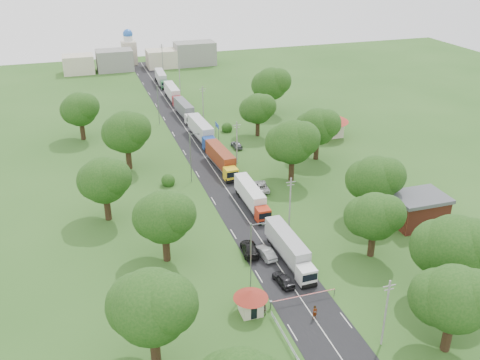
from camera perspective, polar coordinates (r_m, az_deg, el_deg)
name	(u,v)px	position (r m, az deg, el deg)	size (l,w,h in m)	color
ground	(243,214)	(91.16, 0.34, -3.59)	(260.00, 260.00, 0.00)	#28521B
road	(213,168)	(108.38, -2.95, 1.27)	(8.00, 200.00, 0.04)	black
boom_barrier	(294,298)	(70.69, 5.74, -12.43)	(9.22, 0.35, 1.18)	slate
guard_booth	(251,299)	(68.18, 1.15, -12.56)	(4.40, 4.40, 3.45)	beige
info_sign	(217,128)	(121.98, -2.46, 5.58)	(0.12, 3.10, 4.10)	slate
pole_0	(386,312)	(64.33, 15.28, -13.44)	(1.60, 0.24, 9.00)	gray
pole_1	(290,203)	(84.93, 5.36, -2.43)	(1.60, 0.24, 9.00)	gray
pole_2	(237,142)	(108.88, -0.34, 4.08)	(1.60, 0.24, 9.00)	gray
pole_3	(203,103)	(134.40, -3.97, 8.17)	(1.60, 0.24, 9.00)	gray
pole_4	(180,76)	(160.75, -6.47, 10.92)	(1.60, 0.24, 9.00)	gray
pole_5	(162,57)	(187.58, -8.28, 12.88)	(1.60, 0.24, 9.00)	gray
lamp_0	(252,252)	(70.57, 1.29, -7.74)	(2.03, 0.22, 10.00)	slate
lamp_1	(191,155)	(100.58, -5.22, 2.67)	(2.03, 0.22, 10.00)	slate
lamp_2	(159,103)	(133.06, -8.67, 8.16)	(2.03, 0.22, 10.00)	slate
tree_0	(454,298)	(64.49, 21.87, -11.59)	(8.80, 8.80, 11.07)	#382616
tree_1	(454,247)	(72.57, 21.82, -6.61)	(9.60, 9.60, 12.05)	#382616
tree_2	(374,216)	(79.23, 14.15, -3.74)	(8.00, 8.00, 10.10)	#382616
tree_3	(375,178)	(89.42, 14.22, 0.16)	(8.80, 8.80, 11.07)	#382616
tree_4	(292,142)	(100.73, 5.59, 4.10)	(9.60, 9.60, 12.05)	#382616
tree_5	(317,126)	(111.33, 8.26, 5.69)	(8.80, 8.80, 11.07)	#382616
tree_6	(258,108)	(123.76, 1.90, 7.64)	(8.00, 8.00, 10.10)	#382616
tree_7	(271,84)	(139.95, 3.34, 10.23)	(9.60, 9.60, 12.05)	#382616
tree_9	(151,306)	(58.71, -9.45, -13.10)	(9.60, 9.60, 12.05)	#382616
tree_10	(164,216)	(76.20, -8.12, -3.86)	(8.80, 8.80, 11.07)	#382616
tree_11	(104,180)	(89.01, -14.30, 0.03)	(8.80, 8.80, 11.07)	#382616
tree_12	(126,132)	(107.67, -12.06, 5.07)	(9.60, 9.60, 12.05)	#382616
tree_13	(80,109)	(126.49, -16.74, 7.27)	(8.80, 8.80, 11.07)	#382616
house_brick	(418,210)	(91.55, 18.47, -3.00)	(8.60, 6.60, 5.20)	maroon
house_cream	(326,121)	(125.92, 9.16, 6.22)	(10.08, 10.08, 5.80)	beige
distant_town	(146,58)	(191.95, -9.98, 12.68)	(52.00, 8.00, 8.00)	gray
church	(129,49)	(198.79, -11.75, 13.52)	(5.00, 5.00, 12.30)	beige
truck_0	(289,248)	(78.18, 5.28, -7.28)	(2.65, 14.07, 3.90)	white
truck_1	(251,196)	(92.50, 1.23, -1.76)	(2.33, 13.48, 3.74)	red
truck_2	(222,159)	(107.19, -1.97, 2.24)	(3.24, 14.51, 4.01)	yellow
truck_3	(202,131)	(122.43, -4.11, 5.25)	(3.25, 15.50, 4.28)	navy
truck_4	(185,110)	(138.42, -5.92, 7.46)	(3.08, 13.88, 3.83)	silver
truck_5	(173,93)	(153.40, -7.20, 9.19)	(2.47, 14.33, 3.97)	maroon
truck_6	(161,78)	(170.42, -8.40, 10.71)	(2.90, 13.79, 3.81)	#286D3C
car_lane_front	(283,280)	(74.10, 4.65, -10.54)	(1.71, 4.24, 1.45)	black
car_lane_mid	(266,253)	(79.38, 2.76, -7.77)	(1.58, 4.54, 1.50)	gray
car_lane_rear	(250,249)	(80.16, 1.02, -7.34)	(2.22, 5.45, 1.58)	black
car_verge_near	(261,186)	(98.97, 2.22, -0.67)	(2.51, 5.44, 1.51)	silver
car_verge_far	(237,145)	(118.23, -0.36, 3.77)	(1.69, 4.20, 1.43)	#5C5E64
pedestrian_near	(315,313)	(68.67, 7.99, -13.83)	(0.69, 0.45, 1.88)	gray
pedestrian_booth	(264,310)	(68.72, 2.59, -13.69)	(0.77, 0.60, 1.59)	gray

